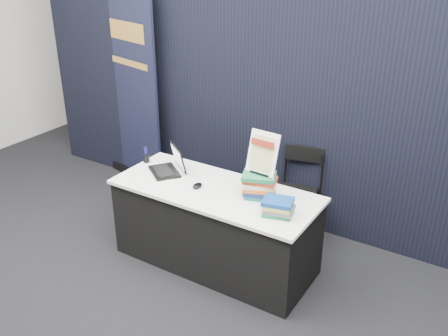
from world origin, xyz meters
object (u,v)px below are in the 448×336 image
laptop (167,165)px  book_stack_tall (260,185)px  display_table (215,226)px  info_sign (263,154)px  pullup_banner (133,99)px  stacking_chair (296,189)px  book_stack_short (279,207)px

laptop → book_stack_tall: 0.95m
display_table → book_stack_tall: book_stack_tall is taller
info_sign → pullup_banner: pullup_banner is taller
laptop → pullup_banner: pullup_banner is taller
pullup_banner → stacking_chair: size_ratio=2.58×
book_stack_tall → display_table: bearing=-167.5°
pullup_banner → stacking_chair: 2.20m
display_table → info_sign: (0.39, 0.12, 0.75)m
display_table → stacking_chair: stacking_chair is taller
stacking_chair → info_sign: bearing=-102.7°
book_stack_tall → book_stack_short: (0.26, -0.18, -0.04)m
stacking_chair → book_stack_short: bearing=-86.4°
display_table → book_stack_short: 0.79m
display_table → laptop: (-0.57, 0.07, 0.43)m
display_table → info_sign: 0.85m
book_stack_short → info_sign: size_ratio=0.72×
laptop → stacking_chair: (0.96, 0.75, -0.31)m
book_stack_short → pullup_banner: size_ratio=0.11×
display_table → book_stack_tall: bearing=12.5°
laptop → book_stack_tall: bearing=36.9°
book_stack_short → stacking_chair: (-0.26, 0.92, -0.32)m
display_table → laptop: size_ratio=4.33×
laptop → info_sign: (0.95, 0.05, 0.32)m
laptop → stacking_chair: size_ratio=0.47×
laptop → pullup_banner: bearing=178.9°
pullup_banner → book_stack_short: bearing=-9.6°
stacking_chair → pullup_banner: bearing=164.6°
info_sign → stacking_chair: info_sign is taller
book_stack_tall → pullup_banner: (-2.13, 0.86, 0.16)m
book_stack_short → info_sign: bearing=141.5°
stacking_chair → laptop: bearing=-153.9°
book_stack_short → pullup_banner: pullup_banner is taller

